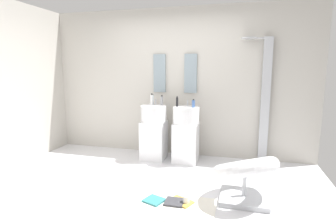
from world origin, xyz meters
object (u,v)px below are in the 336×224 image
coffee_mug (186,200)px  magazine_charcoal (174,202)px  magazine_ochre (181,201)px  soap_bottle_blue (193,104)px  soap_bottle_grey (162,101)px  soap_bottle_white (152,100)px  pedestal_sink_left (154,131)px  lounge_chair (245,173)px  soap_bottle_black (177,102)px  shower_column (264,98)px  pedestal_sink_right (186,133)px  magazine_teal (154,200)px  soap_bottle_clear (152,100)px

coffee_mug → magazine_charcoal: bearing=-173.5°
magazine_ochre → soap_bottle_blue: soap_bottle_blue is taller
magazine_ochre → soap_bottle_grey: 1.93m
magazine_ochre → soap_bottle_white: bearing=144.9°
pedestal_sink_left → lounge_chair: size_ratio=0.95×
soap_bottle_black → soap_bottle_blue: soap_bottle_black is taller
shower_column → magazine_ochre: size_ratio=7.56×
pedestal_sink_left → soap_bottle_black: (0.41, 0.01, 0.53)m
pedestal_sink_right → shower_column: (1.23, 0.31, 0.60)m
coffee_mug → soap_bottle_grey: soap_bottle_grey is taller
soap_bottle_white → soap_bottle_blue: soap_bottle_white is taller
shower_column → soap_bottle_black: bearing=-167.7°
pedestal_sink_right → lounge_chair: pedestal_sink_right is taller
pedestal_sink_left → magazine_charcoal: 1.67m
pedestal_sink_right → coffee_mug: (0.29, -1.42, -0.43)m
shower_column → soap_bottle_blue: size_ratio=15.03×
shower_column → coffee_mug: size_ratio=20.75×
soap_bottle_black → coffee_mug: bearing=-72.7°
shower_column → pedestal_sink_right: bearing=-165.7°
pedestal_sink_left → soap_bottle_black: bearing=1.5°
lounge_chair → shower_column: bearing=78.6°
shower_column → soap_bottle_blue: 1.16m
pedestal_sink_left → soap_bottle_black: size_ratio=6.07×
shower_column → soap_bottle_white: size_ratio=10.49×
magazine_teal → magazine_ochre: (0.31, 0.05, -0.00)m
coffee_mug → soap_bottle_blue: soap_bottle_blue is taller
coffee_mug → soap_bottle_black: size_ratio=0.58×
pedestal_sink_right → shower_column: size_ratio=0.50×
lounge_chair → magazine_teal: bearing=-162.9°
magazine_charcoal → soap_bottle_clear: 2.01m
coffee_mug → soap_bottle_white: soap_bottle_white is taller
magazine_ochre → soap_bottle_black: bearing=130.3°
shower_column → magazine_ochre: (-1.01, -1.72, -1.06)m
lounge_chair → pedestal_sink_left: bearing=142.7°
magazine_charcoal → soap_bottle_black: bearing=101.4°
pedestal_sink_left → coffee_mug: (0.85, -1.42, -0.43)m
lounge_chair → soap_bottle_blue: 1.53m
shower_column → magazine_teal: 2.45m
magazine_charcoal → soap_bottle_blue: bearing=90.6°
magazine_teal → magazine_ochre: bearing=29.9°
pedestal_sink_right → soap_bottle_black: 0.55m
soap_bottle_clear → soap_bottle_grey: 0.18m
pedestal_sink_right → soap_bottle_clear: (-0.63, 0.13, 0.53)m
lounge_chair → magazine_teal: (-1.03, -0.32, -0.33)m
magazine_ochre → soap_bottle_blue: size_ratio=1.99×
pedestal_sink_left → shower_column: shower_column is taller
pedestal_sink_right → soap_bottle_clear: 0.83m
soap_bottle_black → pedestal_sink_left: bearing=-178.5°
soap_bottle_black → soap_bottle_white: bearing=170.3°
pedestal_sink_right → lounge_chair: bearing=-50.7°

